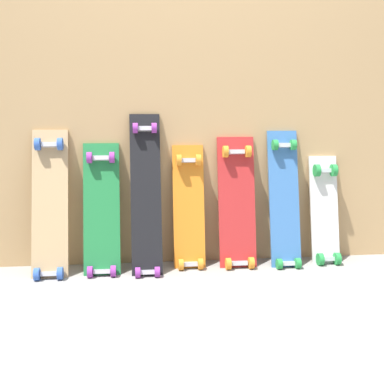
{
  "coord_description": "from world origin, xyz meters",
  "views": [
    {
      "loc": [
        -0.31,
        -2.83,
        0.88
      ],
      "look_at": [
        0.0,
        -0.07,
        0.44
      ],
      "focal_mm": 46.21,
      "sensor_mm": 36.0,
      "label": 1
    }
  ],
  "objects_px": {
    "skateboard_red": "(237,207)",
    "skateboard_natural": "(50,209)",
    "skateboard_blue": "(285,204)",
    "skateboard_white": "(325,215)",
    "skateboard_green": "(102,214)",
    "skateboard_black": "(146,200)",
    "skateboard_orange": "(189,212)"
  },
  "relations": [
    {
      "from": "skateboard_orange",
      "to": "skateboard_red",
      "type": "distance_m",
      "value": 0.28
    },
    {
      "from": "skateboard_green",
      "to": "skateboard_black",
      "type": "distance_m",
      "value": 0.26
    },
    {
      "from": "skateboard_blue",
      "to": "skateboard_white",
      "type": "bearing_deg",
      "value": 4.06
    },
    {
      "from": "skateboard_white",
      "to": "skateboard_orange",
      "type": "bearing_deg",
      "value": 179.7
    },
    {
      "from": "skateboard_black",
      "to": "skateboard_red",
      "type": "distance_m",
      "value": 0.54
    },
    {
      "from": "skateboard_green",
      "to": "skateboard_black",
      "type": "height_order",
      "value": "skateboard_black"
    },
    {
      "from": "skateboard_orange",
      "to": "skateboard_green",
      "type": "bearing_deg",
      "value": -175.48
    },
    {
      "from": "skateboard_orange",
      "to": "skateboard_black",
      "type": "bearing_deg",
      "value": -167.78
    },
    {
      "from": "skateboard_natural",
      "to": "skateboard_orange",
      "type": "bearing_deg",
      "value": 3.47
    },
    {
      "from": "skateboard_red",
      "to": "skateboard_blue",
      "type": "relative_size",
      "value": 0.95
    },
    {
      "from": "skateboard_natural",
      "to": "skateboard_orange",
      "type": "distance_m",
      "value": 0.78
    },
    {
      "from": "skateboard_natural",
      "to": "skateboard_orange",
      "type": "height_order",
      "value": "skateboard_natural"
    },
    {
      "from": "skateboard_blue",
      "to": "skateboard_red",
      "type": "bearing_deg",
      "value": 177.43
    },
    {
      "from": "skateboard_green",
      "to": "skateboard_black",
      "type": "xyz_separation_m",
      "value": [
        0.25,
        -0.01,
        0.08
      ]
    },
    {
      "from": "skateboard_red",
      "to": "skateboard_blue",
      "type": "distance_m",
      "value": 0.28
    },
    {
      "from": "skateboard_natural",
      "to": "skateboard_red",
      "type": "height_order",
      "value": "skateboard_natural"
    },
    {
      "from": "skateboard_natural",
      "to": "skateboard_black",
      "type": "bearing_deg",
      "value": -0.72
    },
    {
      "from": "skateboard_green",
      "to": "skateboard_red",
      "type": "xyz_separation_m",
      "value": [
        0.78,
        0.03,
        0.02
      ]
    },
    {
      "from": "skateboard_green",
      "to": "skateboard_blue",
      "type": "bearing_deg",
      "value": 0.9
    },
    {
      "from": "skateboard_orange",
      "to": "skateboard_white",
      "type": "xyz_separation_m",
      "value": [
        0.82,
        -0.0,
        -0.03
      ]
    },
    {
      "from": "skateboard_orange",
      "to": "skateboard_red",
      "type": "relative_size",
      "value": 0.94
    },
    {
      "from": "skateboard_orange",
      "to": "skateboard_red",
      "type": "height_order",
      "value": "skateboard_red"
    },
    {
      "from": "skateboard_black",
      "to": "skateboard_blue",
      "type": "bearing_deg",
      "value": 2.21
    },
    {
      "from": "skateboard_black",
      "to": "skateboard_white",
      "type": "relative_size",
      "value": 1.37
    },
    {
      "from": "skateboard_green",
      "to": "skateboard_blue",
      "type": "xyz_separation_m",
      "value": [
        1.06,
        0.02,
        0.03
      ]
    },
    {
      "from": "skateboard_natural",
      "to": "skateboard_blue",
      "type": "distance_m",
      "value": 1.34
    },
    {
      "from": "skateboard_red",
      "to": "skateboard_white",
      "type": "bearing_deg",
      "value": 0.6
    },
    {
      "from": "skateboard_red",
      "to": "skateboard_natural",
      "type": "bearing_deg",
      "value": -177.99
    },
    {
      "from": "skateboard_natural",
      "to": "skateboard_green",
      "type": "bearing_deg",
      "value": 1.6
    },
    {
      "from": "skateboard_white",
      "to": "skateboard_green",
      "type": "bearing_deg",
      "value": -178.48
    },
    {
      "from": "skateboard_green",
      "to": "skateboard_blue",
      "type": "height_order",
      "value": "skateboard_blue"
    },
    {
      "from": "skateboard_green",
      "to": "skateboard_white",
      "type": "xyz_separation_m",
      "value": [
        1.32,
        0.03,
        -0.04
      ]
    }
  ]
}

